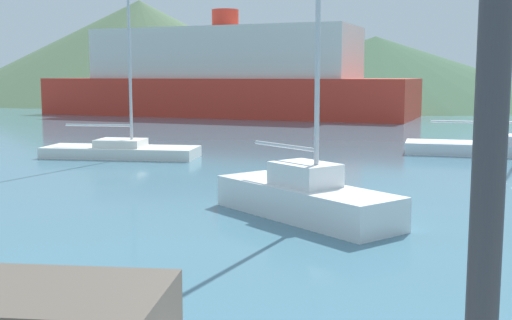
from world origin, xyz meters
The scene contains 6 objects.
sailboat_inner centered at (8.04, 27.37, 0.36)m, with size 8.51×2.44×8.26m.
sailboat_middle centered at (2.45, 12.75, 0.59)m, with size 5.18×4.33×11.10m.
sailboat_outer centered at (-7.60, 21.79, 0.40)m, with size 6.74×3.02×11.05m.
ferry_distant centered at (-13.21, 50.39, 3.26)m, with size 32.80×11.76×9.03m.
hill_west centered at (-37.92, 82.48, 7.07)m, with size 55.36×55.36×14.14m.
hill_central centered at (-3.68, 78.14, 4.10)m, with size 49.73×49.73×8.20m.
Camera 1 is at (5.86, -2.31, 3.46)m, focal length 45.00 mm.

